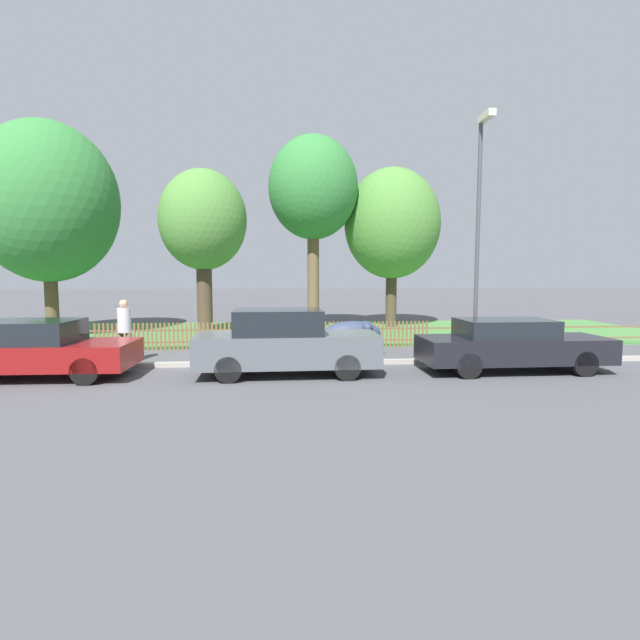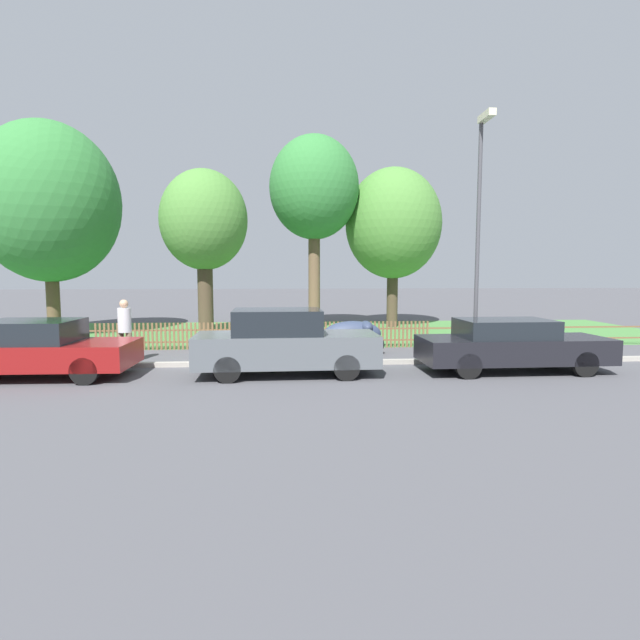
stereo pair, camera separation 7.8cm
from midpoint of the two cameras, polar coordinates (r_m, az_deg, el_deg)
name	(u,v)px [view 1 (the left image)]	position (r m, az deg, el deg)	size (l,w,h in m)	color
ground_plane	(261,366)	(13.10, -6.90, -5.29)	(120.00, 120.00, 0.00)	#4C4C51
kerb_stone	(261,363)	(13.19, -6.88, -4.95)	(31.89, 0.20, 0.12)	#9E998E
grass_strip	(269,333)	(20.26, -5.99, -1.43)	(31.89, 8.53, 0.01)	#477F3D
park_fence	(265,335)	(15.99, -6.44, -1.77)	(31.89, 0.05, 0.86)	brown
parked_car_silver_hatchback	(39,349)	(13.20, -29.63, -2.90)	(4.16, 1.83, 1.34)	maroon
parked_car_black_saloon	(285,343)	(11.84, -4.21, -2.61)	(4.32, 1.76, 1.57)	#51565B
parked_car_navy_estate	(511,345)	(13.11, 20.84, -2.65)	(4.56, 1.69, 1.29)	black
covered_motorcycle	(354,334)	(14.75, 3.72, -1.58)	(1.91, 0.81, 1.01)	black
tree_nearest_kerb	(47,203)	(21.57, -28.87, 11.67)	(5.15, 5.15, 7.99)	brown
tree_behind_motorcycle	(203,222)	(19.32, -13.34, 10.87)	(3.23, 3.23, 6.23)	#473828
tree_mid_park	(313,189)	(21.46, -0.90, 14.72)	(3.73, 3.73, 8.09)	brown
tree_far_left	(392,224)	(22.52, 8.14, 10.80)	(4.20, 4.20, 6.98)	#473828
pedestrian_near_fence	(124,327)	(14.36, -21.60, -0.79)	(0.42, 0.42, 1.71)	#7F6B51
street_lamp	(480,212)	(14.38, 17.64, 11.65)	(0.20, 0.79, 6.56)	#47474C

